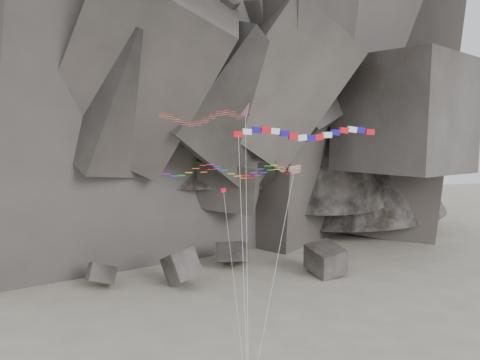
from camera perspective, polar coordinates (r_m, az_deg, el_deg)
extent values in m
cube|color=#47423F|center=(75.25, -7.15, -11.21)|extent=(6.66, 7.29, 6.69)
cube|color=#47423F|center=(85.33, -26.42, -10.50)|extent=(3.67, 3.89, 3.74)
cube|color=#47423F|center=(81.54, 10.36, -9.93)|extent=(6.62, 7.56, 5.67)
cube|color=#47423F|center=(82.97, 10.27, -9.87)|extent=(6.34, 6.30, 4.81)
cube|color=#47423F|center=(77.69, -16.53, -11.53)|extent=(5.24, 4.77, 4.64)
cube|color=#47423F|center=(84.58, -0.90, -9.45)|extent=(6.59, 7.39, 5.39)
cylinder|color=silver|center=(44.20, 0.84, -8.17)|extent=(2.15, 11.53, 25.33)
cube|color=red|center=(43.55, -0.26, 5.62)|extent=(0.84, 0.58, 0.55)
cube|color=white|center=(43.66, 0.87, 5.92)|extent=(0.88, 0.58, 0.61)
cube|color=#190C8C|center=(43.73, 2.00, 6.11)|extent=(0.91, 0.58, 0.65)
cube|color=red|center=(43.80, 3.14, 6.13)|extent=(0.91, 0.58, 0.65)
cube|color=white|center=(43.88, 4.27, 5.96)|extent=(0.89, 0.58, 0.62)
cube|color=#190C8C|center=(44.00, 5.39, 5.68)|extent=(0.85, 0.58, 0.56)
cube|color=red|center=(44.19, 6.49, 5.36)|extent=(0.88, 0.58, 0.60)
cube|color=white|center=(44.44, 7.55, 5.14)|extent=(0.90, 0.58, 0.64)
cube|color=#190C8C|center=(44.75, 8.58, 5.07)|extent=(0.91, 0.58, 0.66)
cube|color=red|center=(45.11, 9.58, 5.18)|extent=(0.90, 0.58, 0.63)
cube|color=white|center=(45.48, 10.56, 5.42)|extent=(0.86, 0.58, 0.58)
cube|color=#190C8C|center=(45.86, 11.53, 5.70)|extent=(0.87, 0.58, 0.58)
cube|color=red|center=(46.21, 12.51, 5.93)|extent=(0.90, 0.58, 0.64)
cube|color=white|center=(46.54, 13.50, 6.01)|extent=(0.91, 0.58, 0.66)
cube|color=#190C8C|center=(46.82, 14.50, 5.91)|extent=(0.90, 0.58, 0.64)
cube|color=red|center=(47.09, 15.50, 5.67)|extent=(0.87, 0.58, 0.59)
cylinder|color=silver|center=(42.01, 0.40, -10.51)|extent=(0.44, 6.59, 23.18)
cube|color=yellow|center=(43.97, 6.67, 1.39)|extent=(1.25, 0.80, 0.70)
cube|color=#0CB219|center=(43.84, 6.74, 1.02)|extent=(1.05, 0.62, 0.48)
cylinder|color=silver|center=(42.69, 4.02, -12.51)|extent=(5.64, 5.72, 19.97)
cube|color=red|center=(44.19, -2.04, -1.27)|extent=(0.55, 0.37, 0.40)
cube|color=#190C8C|center=(44.16, -2.30, -1.27)|extent=(0.22, 0.16, 0.41)
cylinder|color=silver|center=(43.06, -0.57, -13.79)|extent=(0.93, 7.23, 17.88)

